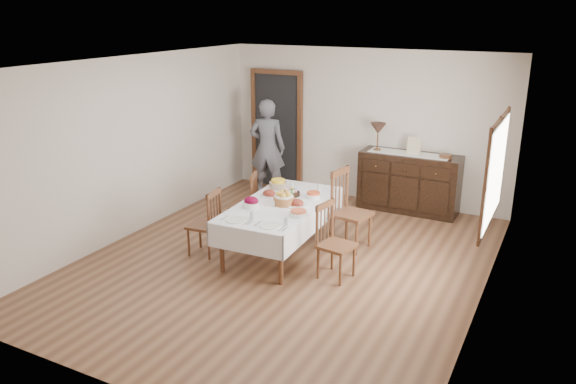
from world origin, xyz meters
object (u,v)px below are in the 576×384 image
at_px(person, 267,145).
at_px(chair_right_far, 349,209).
at_px(table_lamp, 378,129).
at_px(chair_right_near, 333,241).
at_px(chair_left_near, 207,222).
at_px(chair_left_far, 246,202).
at_px(sideboard, 409,182).
at_px(dining_table, 281,209).

bearing_deg(person, chair_right_far, 128.24).
xyz_separation_m(person, table_lamp, (1.92, 0.30, 0.40)).
bearing_deg(chair_right_near, person, 52.65).
height_order(chair_left_near, chair_right_near, chair_right_near).
distance_m(chair_left_far, sideboard, 2.78).
xyz_separation_m(chair_left_near, table_lamp, (1.39, 2.95, 0.86)).
relative_size(chair_left_near, person, 0.50).
distance_m(chair_left_near, table_lamp, 3.37).
xyz_separation_m(chair_left_far, person, (-0.57, 1.68, 0.47)).
bearing_deg(chair_left_near, chair_right_near, 88.98).
distance_m(dining_table, table_lamp, 2.57).
xyz_separation_m(chair_right_far, sideboard, (0.34, 1.87, -0.08)).
bearing_deg(table_lamp, dining_table, -102.32).
relative_size(chair_left_far, table_lamp, 1.98).
height_order(chair_left_near, sideboard, sideboard).
height_order(dining_table, chair_right_near, chair_right_near).
relative_size(dining_table, person, 1.14).
xyz_separation_m(chair_right_far, person, (-2.15, 1.54, 0.36)).
distance_m(dining_table, chair_left_near, 1.02).
relative_size(dining_table, chair_left_near, 2.28).
distance_m(chair_right_near, sideboard, 2.83).
height_order(chair_left_near, person, person).
relative_size(chair_left_far, person, 0.49).
bearing_deg(dining_table, chair_right_near, -24.15).
height_order(dining_table, table_lamp, table_lamp).
height_order(dining_table, chair_left_near, chair_left_near).
xyz_separation_m(dining_table, chair_left_far, (-0.83, 0.44, -0.16)).
bearing_deg(person, table_lamp, 172.62).
xyz_separation_m(chair_right_far, table_lamp, (-0.23, 1.84, 0.76)).
bearing_deg(chair_right_near, table_lamp, 17.76).
xyz_separation_m(chair_left_far, chair_right_near, (1.76, -0.81, 0.03)).
relative_size(chair_left_far, chair_right_far, 0.81).
xyz_separation_m(dining_table, chair_right_near, (0.93, -0.37, -0.14)).
distance_m(chair_left_far, person, 1.83).
height_order(chair_left_far, table_lamp, table_lamp).
bearing_deg(chair_right_near, dining_table, 77.89).
bearing_deg(chair_left_far, chair_left_near, -19.79).
bearing_deg(sideboard, person, -172.34).
bearing_deg(chair_left_far, dining_table, 44.10).
height_order(chair_right_far, table_lamp, table_lamp).
distance_m(chair_left_far, table_lamp, 2.55).
distance_m(sideboard, table_lamp, 1.01).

